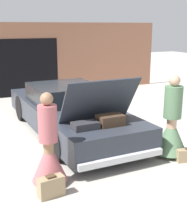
# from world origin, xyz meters

# --- Properties ---
(ground_plane) EXTENTS (40.00, 40.00, 0.00)m
(ground_plane) POSITION_xyz_m (0.00, 0.00, 0.00)
(ground_plane) COLOR #ADA89E
(garage_wall_back) EXTENTS (12.00, 0.14, 2.80)m
(garage_wall_back) POSITION_xyz_m (0.00, 4.86, 1.39)
(garage_wall_back) COLOR #9E664C
(garage_wall_back) RESTS_ON ground_plane
(car) EXTENTS (1.92, 5.30, 1.67)m
(car) POSITION_xyz_m (-0.00, 0.02, 0.55)
(car) COLOR #2D333D
(car) RESTS_ON ground_plane
(person_left) EXTENTS (0.61, 0.61, 1.63)m
(person_left) POSITION_xyz_m (-1.34, -2.46, 0.58)
(person_left) COLOR #997051
(person_left) RESTS_ON ground_plane
(person_right) EXTENTS (0.70, 0.70, 1.72)m
(person_right) POSITION_xyz_m (1.34, -2.38, 0.61)
(person_right) COLOR tan
(person_right) RESTS_ON ground_plane
(suitcase_beside_left_person) EXTENTS (0.44, 0.23, 0.37)m
(suitcase_beside_left_person) POSITION_xyz_m (-1.45, -2.87, 0.17)
(suitcase_beside_left_person) COLOR #9E8460
(suitcase_beside_left_person) RESTS_ON ground_plane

